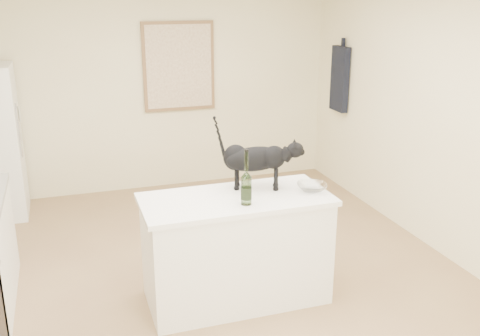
{
  "coord_description": "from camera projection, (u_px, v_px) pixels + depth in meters",
  "views": [
    {
      "loc": [
        -1.13,
        -4.02,
        2.44
      ],
      "look_at": [
        0.15,
        -0.15,
        1.12
      ],
      "focal_mm": 40.86,
      "sensor_mm": 36.0,
      "label": 1
    }
  ],
  "objects": [
    {
      "name": "floor",
      "position": [
        218.0,
        287.0,
        4.72
      ],
      "size": [
        5.5,
        5.5,
        0.0
      ],
      "primitive_type": "plane",
      "color": "#94764F",
      "rests_on": "ground"
    },
    {
      "name": "wall_back",
      "position": [
        156.0,
        87.0,
        6.8
      ],
      "size": [
        4.5,
        0.0,
        4.5
      ],
      "primitive_type": "plane",
      "rotation": [
        1.57,
        0.0,
        0.0
      ],
      "color": "beige",
      "rests_on": "ground"
    },
    {
      "name": "wall_right",
      "position": [
        452.0,
        122.0,
        4.99
      ],
      "size": [
        0.0,
        5.5,
        5.5
      ],
      "primitive_type": "plane",
      "rotation": [
        1.57,
        0.0,
        -1.57
      ],
      "color": "beige",
      "rests_on": "ground"
    },
    {
      "name": "island_base",
      "position": [
        236.0,
        251.0,
        4.44
      ],
      "size": [
        1.44,
        0.67,
        0.86
      ],
      "primitive_type": "cube",
      "color": "white",
      "rests_on": "floor"
    },
    {
      "name": "island_top",
      "position": [
        236.0,
        199.0,
        4.3
      ],
      "size": [
        1.5,
        0.7,
        0.04
      ],
      "primitive_type": "cube",
      "color": "white",
      "rests_on": "island_base"
    },
    {
      "name": "artwork_frame",
      "position": [
        179.0,
        66.0,
        6.79
      ],
      "size": [
        0.9,
        0.03,
        1.1
      ],
      "primitive_type": "cube",
      "color": "brown",
      "rests_on": "wall_back"
    },
    {
      "name": "artwork_canvas",
      "position": [
        179.0,
        67.0,
        6.77
      ],
      "size": [
        0.82,
        0.0,
        1.02
      ],
      "primitive_type": "cube",
      "color": "beige",
      "rests_on": "wall_back"
    },
    {
      "name": "hanging_garment",
      "position": [
        340.0,
        79.0,
        6.8
      ],
      "size": [
        0.08,
        0.34,
        0.8
      ],
      "primitive_type": "cube",
      "color": "black",
      "rests_on": "wall_right"
    },
    {
      "name": "black_cat",
      "position": [
        255.0,
        162.0,
        4.42
      ],
      "size": [
        0.67,
        0.41,
        0.45
      ],
      "primitive_type": null,
      "rotation": [
        0.0,
        0.0,
        -0.36
      ],
      "color": "black",
      "rests_on": "island_top"
    },
    {
      "name": "wine_bottle",
      "position": [
        246.0,
        180.0,
        4.09
      ],
      "size": [
        0.11,
        0.11,
        0.38
      ],
      "primitive_type": "cylinder",
      "rotation": [
        0.0,
        0.0,
        -0.35
      ],
      "color": "#345421",
      "rests_on": "island_top"
    },
    {
      "name": "glass_bowl",
      "position": [
        312.0,
        187.0,
        4.42
      ],
      "size": [
        0.31,
        0.31,
        0.06
      ],
      "primitive_type": "imported",
      "rotation": [
        0.0,
        0.0,
        -0.34
      ],
      "color": "white",
      "rests_on": "island_top"
    },
    {
      "name": "fridge_paper",
      "position": [
        18.0,
        113.0,
        6.08
      ],
      "size": [
        0.05,
        0.13,
        0.18
      ],
      "primitive_type": "cube",
      "rotation": [
        0.0,
        0.0,
        0.35
      ],
      "color": "white",
      "rests_on": "fridge"
    }
  ]
}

